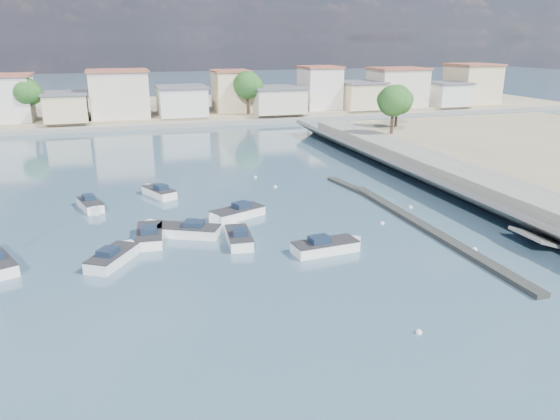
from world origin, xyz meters
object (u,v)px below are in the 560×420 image
at_px(motorboat_c, 185,231).
at_px(motorboat_d, 235,214).
at_px(motorboat_g, 91,206).
at_px(motorboat_b, 114,257).
at_px(motorboat_f, 158,192).
at_px(motorboat_h, 328,247).
at_px(motorboat_e, 150,235).
at_px(motorboat_a, 238,237).

xyz_separation_m(motorboat_c, motorboat_d, (4.81, 3.15, -0.00)).
relative_size(motorboat_d, motorboat_g, 1.18).
height_order(motorboat_b, motorboat_d, same).
bearing_deg(motorboat_b, motorboat_c, 35.57).
xyz_separation_m(motorboat_f, motorboat_h, (10.60, -18.91, 0.00)).
xyz_separation_m(motorboat_e, motorboat_h, (12.39, -6.58, 0.00)).
xyz_separation_m(motorboat_a, motorboat_e, (-6.51, 2.65, -0.00)).
bearing_deg(motorboat_h, motorboat_b, 170.09).
distance_m(motorboat_f, motorboat_g, 6.92).
xyz_separation_m(motorboat_e, motorboat_g, (-4.54, 9.53, 0.00)).
height_order(motorboat_f, motorboat_g, same).
bearing_deg(motorboat_a, motorboat_h, -33.72).
relative_size(motorboat_c, motorboat_f, 1.18).
height_order(motorboat_c, motorboat_d, same).
bearing_deg(motorboat_e, motorboat_a, -22.20).
bearing_deg(motorboat_a, motorboat_g, 132.21).
bearing_deg(motorboat_d, motorboat_a, -100.27).
distance_m(motorboat_a, motorboat_f, 15.71).
distance_m(motorboat_c, motorboat_e, 2.75).
height_order(motorboat_d, motorboat_g, same).
bearing_deg(motorboat_a, motorboat_e, 157.80).
bearing_deg(motorboat_b, motorboat_a, 7.86).
bearing_deg(motorboat_h, motorboat_a, 146.28).
xyz_separation_m(motorboat_g, motorboat_h, (16.93, -16.11, -0.00)).
relative_size(motorboat_b, motorboat_d, 0.88).
xyz_separation_m(motorboat_f, motorboat_g, (-6.33, -2.81, 0.00)).
height_order(motorboat_g, motorboat_h, same).
bearing_deg(motorboat_b, motorboat_d, 34.48).
xyz_separation_m(motorboat_e, motorboat_f, (1.79, 12.33, -0.00)).
xyz_separation_m(motorboat_d, motorboat_f, (-5.77, 9.18, 0.00)).
bearing_deg(motorboat_h, motorboat_f, 119.27).
xyz_separation_m(motorboat_a, motorboat_c, (-3.76, 2.66, 0.00)).
xyz_separation_m(motorboat_b, motorboat_f, (4.55, 16.27, 0.00)).
bearing_deg(motorboat_c, motorboat_e, -179.92).
height_order(motorboat_e, motorboat_f, same).
height_order(motorboat_c, motorboat_g, same).
height_order(motorboat_a, motorboat_f, same).
distance_m(motorboat_d, motorboat_h, 10.86).
xyz_separation_m(motorboat_c, motorboat_f, (-0.96, 12.33, -0.00)).
xyz_separation_m(motorboat_a, motorboat_b, (-9.26, -1.28, -0.00)).
bearing_deg(motorboat_d, motorboat_b, -145.52).
bearing_deg(motorboat_f, motorboat_c, -85.56).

